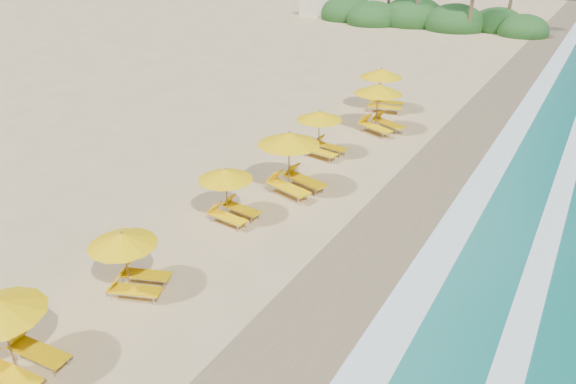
# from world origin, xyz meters

# --- Properties ---
(ground) EXTENTS (160.00, 160.00, 0.00)m
(ground) POSITION_xyz_m (0.00, 0.00, 0.00)
(ground) COLOR tan
(ground) RESTS_ON ground
(wet_sand) EXTENTS (4.00, 160.00, 0.01)m
(wet_sand) POSITION_xyz_m (4.00, 0.00, 0.01)
(wet_sand) COLOR #887351
(wet_sand) RESTS_ON ground
(surf_foam) EXTENTS (4.00, 160.00, 0.01)m
(surf_foam) POSITION_xyz_m (6.70, 0.00, 0.03)
(surf_foam) COLOR white
(surf_foam) RESTS_ON ground
(station_1) EXTENTS (2.51, 2.35, 2.20)m
(station_1) POSITION_xyz_m (-1.81, -9.79, 1.23)
(station_1) COLOR olive
(station_1) RESTS_ON ground
(station_2) EXTENTS (2.64, 2.60, 2.04)m
(station_2) POSITION_xyz_m (-1.79, -5.98, 1.14)
(station_2) COLOR olive
(station_2) RESTS_ON ground
(station_3) EXTENTS (2.34, 2.20, 2.06)m
(station_3) POSITION_xyz_m (-1.91, -0.98, 1.15)
(station_3) COLOR olive
(station_3) RESTS_ON ground
(station_4) EXTENTS (3.20, 3.09, 2.59)m
(station_4) POSITION_xyz_m (-1.13, 2.26, 1.45)
(station_4) COLOR olive
(station_4) RESTS_ON ground
(station_5) EXTENTS (2.60, 2.45, 2.23)m
(station_5) POSITION_xyz_m (-1.91, 6.33, 1.25)
(station_5) COLOR olive
(station_5) RESTS_ON ground
(station_6) EXTENTS (3.38, 3.35, 2.60)m
(station_6) POSITION_xyz_m (-0.83, 10.85, 1.46)
(station_6) COLOR olive
(station_6) RESTS_ON ground
(station_7) EXTENTS (3.12, 3.00, 2.55)m
(station_7) POSITION_xyz_m (-2.03, 14.40, 1.43)
(station_7) COLOR olive
(station_7) RESTS_ON ground
(treeline) EXTENTS (25.80, 8.80, 9.74)m
(treeline) POSITION_xyz_m (-9.94, 45.51, 1.00)
(treeline) COLOR #163D14
(treeline) RESTS_ON ground
(beach_building) EXTENTS (7.00, 5.00, 2.80)m
(beach_building) POSITION_xyz_m (-22.00, 48.00, 1.40)
(beach_building) COLOR beige
(beach_building) RESTS_ON ground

